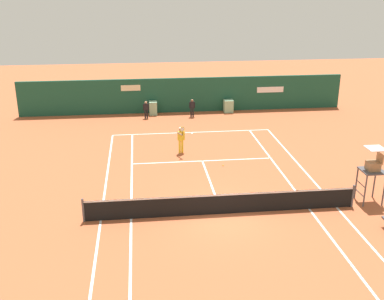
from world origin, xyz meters
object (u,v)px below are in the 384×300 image
ball_kid_right_post (192,107)px  ball_kid_centre_post (146,109)px  tennis_ball_near_service_line (223,165)px  umpire_chair (373,168)px  player_on_baseline (181,138)px

ball_kid_right_post → ball_kid_centre_post: 3.44m
tennis_ball_near_service_line → umpire_chair: bearing=-40.8°
ball_kid_centre_post → ball_kid_right_post: bearing=178.8°
ball_kid_centre_post → tennis_ball_near_service_line: bearing=110.8°
umpire_chair → player_on_baseline: (-8.07, 7.46, -0.76)m
umpire_chair → player_on_baseline: bearing=47.2°
umpire_chair → ball_kid_right_post: 16.45m
player_on_baseline → ball_kid_centre_post: size_ratio=1.38×
player_on_baseline → ball_kid_right_post: player_on_baseline is taller
ball_kid_right_post → umpire_chair: bearing=113.3°
umpire_chair → ball_kid_centre_post: (-9.97, 15.07, -0.96)m
umpire_chair → ball_kid_right_post: bearing=23.4°
player_on_baseline → tennis_ball_near_service_line: bearing=107.1°
ball_kid_right_post → tennis_ball_near_service_line: ball_kid_right_post is taller
player_on_baseline → ball_kid_right_post: (1.55, 7.60, -0.16)m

